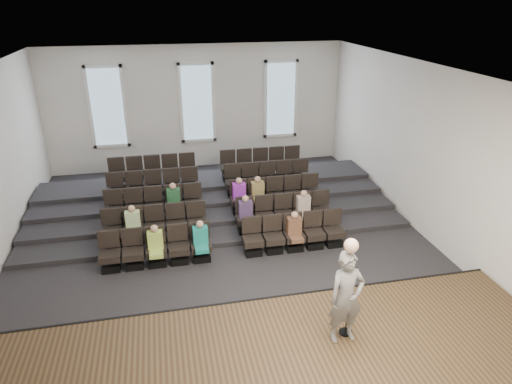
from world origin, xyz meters
TOP-DOWN VIEW (x-y plane):
  - ground at (0.00, 0.00)m, footprint 14.00×14.00m
  - ceiling at (0.00, 0.00)m, footprint 12.00×14.00m
  - wall_back at (0.00, 7.02)m, footprint 12.00×0.04m
  - wall_front at (0.00, -7.02)m, footprint 12.00×0.04m
  - wall_right at (6.02, 0.00)m, footprint 0.04×14.00m
  - stage at (0.00, -5.10)m, footprint 11.80×3.60m
  - stage_lip at (0.00, -3.33)m, footprint 11.80×0.06m
  - risers at (0.00, 3.17)m, footprint 11.80×4.80m
  - seating_rows at (-0.00, 1.54)m, footprint 6.80×4.70m
  - windows at (0.00, 6.95)m, footprint 8.44×0.10m
  - audience at (0.08, 0.45)m, footprint 5.45×2.64m
  - speaker at (1.64, -4.90)m, footprint 0.74×0.51m
  - mic_stand at (1.75, -4.77)m, footprint 0.27×0.27m

SIDE VIEW (x-z plane):
  - ground at x=0.00m, z-range 0.00..0.00m
  - risers at x=0.00m, z-range -0.10..0.50m
  - stage at x=0.00m, z-range 0.00..0.50m
  - stage_lip at x=0.00m, z-range -0.01..0.51m
  - seating_rows at x=0.00m, z-range -0.15..1.52m
  - audience at x=0.08m, z-range 0.28..1.38m
  - mic_stand at x=1.75m, z-range 0.17..1.78m
  - speaker at x=1.64m, z-range 0.50..2.43m
  - wall_back at x=0.00m, z-range 0.00..5.00m
  - wall_front at x=0.00m, z-range 0.00..5.00m
  - wall_right at x=6.02m, z-range 0.00..5.00m
  - windows at x=0.00m, z-range 1.08..4.32m
  - ceiling at x=0.00m, z-range 5.00..5.02m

